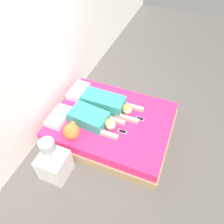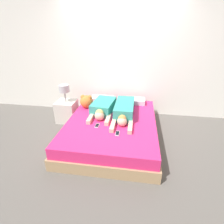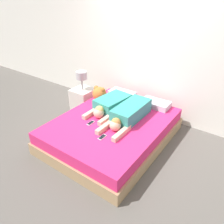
{
  "view_description": "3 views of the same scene",
  "coord_description": "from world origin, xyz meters",
  "px_view_note": "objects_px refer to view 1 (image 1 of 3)",
  "views": [
    {
      "loc": [
        -2.33,
        -0.93,
        3.25
      ],
      "look_at": [
        0.0,
        0.0,
        0.54
      ],
      "focal_mm": 35.0,
      "sensor_mm": 36.0,
      "label": 1
    },
    {
      "loc": [
        0.43,
        -2.81,
        1.92
      ],
      "look_at": [
        0.0,
        0.0,
        0.54
      ],
      "focal_mm": 28.0,
      "sensor_mm": 36.0,
      "label": 2
    },
    {
      "loc": [
        1.74,
        -2.44,
        2.24
      ],
      "look_at": [
        0.0,
        0.0,
        0.54
      ],
      "focal_mm": 35.0,
      "sensor_mm": 36.0,
      "label": 3
    }
  ],
  "objects_px": {
    "person_right": "(107,103)",
    "cell_phone_left": "(122,132)",
    "bed": "(112,125)",
    "pillow_head_left": "(59,117)",
    "pillow_head_right": "(78,91)",
    "nightstand": "(54,163)",
    "cell_phone_right": "(140,119)",
    "person_left": "(93,119)",
    "plush_toy": "(71,131)"
  },
  "relations": [
    {
      "from": "bed",
      "to": "person_left",
      "type": "height_order",
      "value": "person_left"
    },
    {
      "from": "pillow_head_left",
      "to": "plush_toy",
      "type": "bearing_deg",
      "value": -122.76
    },
    {
      "from": "pillow_head_left",
      "to": "plush_toy",
      "type": "xyz_separation_m",
      "value": [
        -0.25,
        -0.39,
        0.09
      ]
    },
    {
      "from": "pillow_head_left",
      "to": "pillow_head_right",
      "type": "height_order",
      "value": "same"
    },
    {
      "from": "person_right",
      "to": "cell_phone_left",
      "type": "xyz_separation_m",
      "value": [
        -0.42,
        -0.45,
        -0.11
      ]
    },
    {
      "from": "pillow_head_right",
      "to": "person_right",
      "type": "xyz_separation_m",
      "value": [
        -0.15,
        -0.67,
        0.06
      ]
    },
    {
      "from": "cell_phone_right",
      "to": "plush_toy",
      "type": "bearing_deg",
      "value": 130.07
    },
    {
      "from": "pillow_head_left",
      "to": "person_right",
      "type": "xyz_separation_m",
      "value": [
        0.56,
        -0.67,
        0.06
      ]
    },
    {
      "from": "person_left",
      "to": "nightstand",
      "type": "xyz_separation_m",
      "value": [
        -0.88,
        0.26,
        -0.21
      ]
    },
    {
      "from": "pillow_head_right",
      "to": "cell_phone_right",
      "type": "bearing_deg",
      "value": -98.6
    },
    {
      "from": "person_right",
      "to": "pillow_head_left",
      "type": "bearing_deg",
      "value": 130.11
    },
    {
      "from": "pillow_head_right",
      "to": "nightstand",
      "type": "relative_size",
      "value": 0.6
    },
    {
      "from": "pillow_head_right",
      "to": "cell_phone_right",
      "type": "relative_size",
      "value": 3.6
    },
    {
      "from": "pillow_head_left",
      "to": "plush_toy",
      "type": "height_order",
      "value": "plush_toy"
    },
    {
      "from": "pillow_head_left",
      "to": "plush_toy",
      "type": "distance_m",
      "value": 0.47
    },
    {
      "from": "plush_toy",
      "to": "nightstand",
      "type": "relative_size",
      "value": 0.33
    },
    {
      "from": "pillow_head_left",
      "to": "cell_phone_left",
      "type": "height_order",
      "value": "pillow_head_left"
    },
    {
      "from": "person_right",
      "to": "plush_toy",
      "type": "xyz_separation_m",
      "value": [
        -0.81,
        0.27,
        0.03
      ]
    },
    {
      "from": "cell_phone_left",
      "to": "nightstand",
      "type": "bearing_deg",
      "value": 138.19
    },
    {
      "from": "bed",
      "to": "plush_toy",
      "type": "distance_m",
      "value": 0.83
    },
    {
      "from": "person_right",
      "to": "nightstand",
      "type": "height_order",
      "value": "nightstand"
    },
    {
      "from": "cell_phone_left",
      "to": "person_left",
      "type": "bearing_deg",
      "value": 90.4
    },
    {
      "from": "cell_phone_left",
      "to": "cell_phone_right",
      "type": "bearing_deg",
      "value": -26.71
    },
    {
      "from": "person_right",
      "to": "cell_phone_left",
      "type": "distance_m",
      "value": 0.63
    },
    {
      "from": "person_left",
      "to": "cell_phone_left",
      "type": "distance_m",
      "value": 0.54
    },
    {
      "from": "cell_phone_left",
      "to": "nightstand",
      "type": "xyz_separation_m",
      "value": [
        -0.88,
        0.79,
        -0.12
      ]
    },
    {
      "from": "plush_toy",
      "to": "pillow_head_right",
      "type": "bearing_deg",
      "value": 22.12
    },
    {
      "from": "pillow_head_left",
      "to": "person_left",
      "type": "distance_m",
      "value": 0.6
    },
    {
      "from": "person_right",
      "to": "cell_phone_left",
      "type": "height_order",
      "value": "person_right"
    },
    {
      "from": "pillow_head_left",
      "to": "person_left",
      "type": "height_order",
      "value": "person_left"
    },
    {
      "from": "cell_phone_right",
      "to": "person_left",
      "type": "bearing_deg",
      "value": 117.96
    },
    {
      "from": "person_right",
      "to": "cell_phone_left",
      "type": "relative_size",
      "value": 7.82
    },
    {
      "from": "pillow_head_left",
      "to": "bed",
      "type": "bearing_deg",
      "value": -67.04
    },
    {
      "from": "cell_phone_right",
      "to": "plush_toy",
      "type": "xyz_separation_m",
      "value": [
        -0.77,
        0.91,
        0.14
      ]
    },
    {
      "from": "pillow_head_left",
      "to": "cell_phone_left",
      "type": "relative_size",
      "value": 3.6
    },
    {
      "from": "pillow_head_right",
      "to": "person_right",
      "type": "height_order",
      "value": "person_right"
    },
    {
      "from": "pillow_head_right",
      "to": "nightstand",
      "type": "height_order",
      "value": "nightstand"
    },
    {
      "from": "bed",
      "to": "pillow_head_right",
      "type": "relative_size",
      "value": 4.13
    },
    {
      "from": "person_right",
      "to": "cell_phone_left",
      "type": "bearing_deg",
      "value": -133.39
    },
    {
      "from": "bed",
      "to": "person_right",
      "type": "relative_size",
      "value": 1.9
    },
    {
      "from": "pillow_head_left",
      "to": "cell_phone_right",
      "type": "xyz_separation_m",
      "value": [
        0.51,
        -1.3,
        -0.05
      ]
    },
    {
      "from": "person_left",
      "to": "cell_phone_left",
      "type": "xyz_separation_m",
      "value": [
        0.0,
        -0.53,
        -0.1
      ]
    },
    {
      "from": "cell_phone_right",
      "to": "pillow_head_right",
      "type": "bearing_deg",
      "value": 81.4
    },
    {
      "from": "pillow_head_left",
      "to": "person_left",
      "type": "xyz_separation_m",
      "value": [
        0.13,
        -0.59,
        0.05
      ]
    },
    {
      "from": "person_right",
      "to": "plush_toy",
      "type": "relative_size",
      "value": 3.93
    },
    {
      "from": "pillow_head_left",
      "to": "cell_phone_right",
      "type": "height_order",
      "value": "pillow_head_left"
    },
    {
      "from": "person_left",
      "to": "cell_phone_right",
      "type": "xyz_separation_m",
      "value": [
        0.38,
        -0.72,
        -0.1
      ]
    },
    {
      "from": "pillow_head_left",
      "to": "person_right",
      "type": "relative_size",
      "value": 0.46
    },
    {
      "from": "bed",
      "to": "person_left",
      "type": "bearing_deg",
      "value": 131.13
    },
    {
      "from": "bed",
      "to": "plush_toy",
      "type": "height_order",
      "value": "plush_toy"
    }
  ]
}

